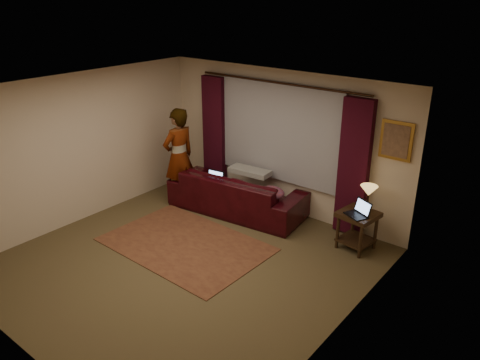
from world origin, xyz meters
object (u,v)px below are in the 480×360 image
at_px(sofa, 237,186).
at_px(person, 179,157).
at_px(end_table, 357,230).
at_px(tiffany_lamp, 368,199).
at_px(laptop_sofa, 212,179).
at_px(laptop_table, 357,209).

relative_size(sofa, person, 1.36).
xyz_separation_m(end_table, tiffany_lamp, (0.07, 0.12, 0.53)).
bearing_deg(person, tiffany_lamp, 106.66).
distance_m(end_table, person, 3.53).
bearing_deg(laptop_sofa, sofa, 28.64).
bearing_deg(laptop_sofa, laptop_table, -2.00).
xyz_separation_m(tiffany_lamp, person, (-3.52, -0.63, 0.09)).
bearing_deg(laptop_table, tiffany_lamp, 103.37).
distance_m(end_table, laptop_table, 0.46).
height_order(sofa, person, person).
distance_m(tiffany_lamp, person, 3.57).
bearing_deg(laptop_table, laptop_sofa, -148.56).
distance_m(sofa, tiffany_lamp, 2.44).
bearing_deg(laptop_table, person, -148.20).
height_order(sofa, laptop_table, sofa).
xyz_separation_m(laptop_sofa, end_table, (2.70, 0.41, -0.32)).
xyz_separation_m(sofa, laptop_sofa, (-0.37, -0.27, 0.12)).
height_order(sofa, end_table, sofa).
xyz_separation_m(laptop_table, person, (-3.46, -0.37, 0.18)).
relative_size(tiffany_lamp, laptop_table, 1.19).
distance_m(tiffany_lamp, laptop_table, 0.28).
distance_m(sofa, end_table, 2.34).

